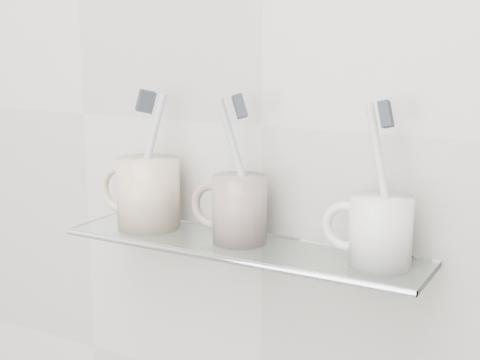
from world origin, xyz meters
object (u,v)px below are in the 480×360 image
Objects in this scene: mug_right at (381,231)px; mug_left at (148,193)px; shelf_glass at (240,246)px; mug_center at (240,209)px.

mug_left is at bearing -162.29° from mug_right.
mug_left reaches higher than mug_right.
mug_right is at bearing 1.52° from shelf_glass.
mug_left is 1.12× the size of mug_center.
shelf_glass is at bearing -40.98° from mug_center.
shelf_glass is 0.16m from mug_left.
mug_right reaches higher than shelf_glass.
mug_left is 1.20× the size of mug_right.
shelf_glass is at bearing -160.77° from mug_right.
mug_left reaches higher than shelf_glass.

